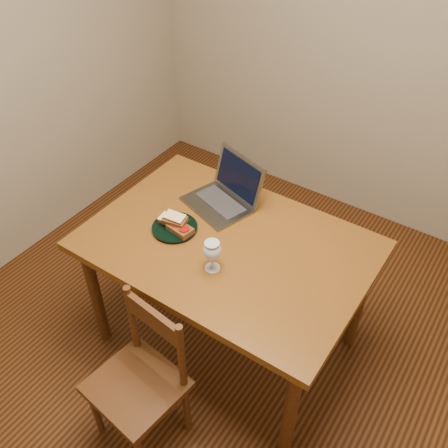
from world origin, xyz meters
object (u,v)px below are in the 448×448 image
Objects in this scene: plate at (175,228)px; laptop at (227,191)px; table at (227,255)px; chair at (139,377)px; milk_glass at (212,256)px.

plate is 0.33m from laptop.
table is 3.17× the size of chair.
laptop is (-0.17, 0.25, 0.15)m from table.
laptop is (0.08, 0.32, 0.05)m from plate.
milk_glass reaches higher than chair.
plate is (-0.26, -0.07, 0.09)m from table.
chair is 0.69m from plate.
table is 3.28× the size of laptop.
chair is at bearing -63.23° from laptop.
laptop reaches higher than chair.
laptop is (-0.21, 0.43, -0.02)m from milk_glass.
laptop is at bearing 116.48° from milk_glass.
plate is 0.32m from milk_glass.
milk_glass is 0.39× the size of laptop.
chair is at bearing -67.99° from plate.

